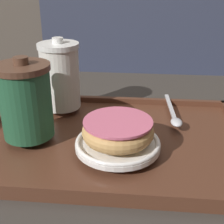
# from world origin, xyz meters

# --- Properties ---
(booth_bench) EXTENTS (1.37, 0.44, 1.00)m
(booth_bench) POSITION_xyz_m (0.28, 0.87, 0.32)
(booth_bench) COLOR #33384C
(booth_bench) RESTS_ON ground_plane
(cafe_table) EXTENTS (0.82, 0.80, 0.72)m
(cafe_table) POSITION_xyz_m (0.00, 0.00, 0.54)
(cafe_table) COLOR #38332D
(cafe_table) RESTS_ON ground_plane
(serving_tray) EXTENTS (0.49, 0.34, 0.02)m
(serving_tray) POSITION_xyz_m (0.04, -0.03, 0.73)
(serving_tray) COLOR #512D1E
(serving_tray) RESTS_ON cafe_table
(coffee_cup_front) EXTENTS (0.09, 0.09, 0.14)m
(coffee_cup_front) POSITION_xyz_m (-0.11, -0.05, 0.81)
(coffee_cup_front) COLOR #235638
(coffee_cup_front) RESTS_ON serving_tray
(coffee_cup_rear) EXTENTS (0.08, 0.08, 0.15)m
(coffee_cup_rear) POSITION_xyz_m (-0.08, 0.08, 0.81)
(coffee_cup_rear) COLOR white
(coffee_cup_rear) RESTS_ON serving_tray
(plate_with_chocolate_donut) EXTENTS (0.14, 0.14, 0.01)m
(plate_with_chocolate_donut) POSITION_xyz_m (0.05, -0.08, 0.75)
(plate_with_chocolate_donut) COLOR white
(plate_with_chocolate_donut) RESTS_ON serving_tray
(donut_chocolate_glazed) EXTENTS (0.12, 0.12, 0.04)m
(donut_chocolate_glazed) POSITION_xyz_m (0.05, -0.08, 0.78)
(donut_chocolate_glazed) COLOR tan
(donut_chocolate_glazed) RESTS_ON plate_with_chocolate_donut
(spoon) EXTENTS (0.03, 0.17, 0.01)m
(spoon) POSITION_xyz_m (0.16, 0.04, 0.75)
(spoon) COLOR silver
(spoon) RESTS_ON serving_tray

